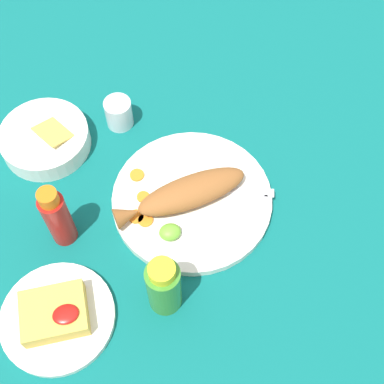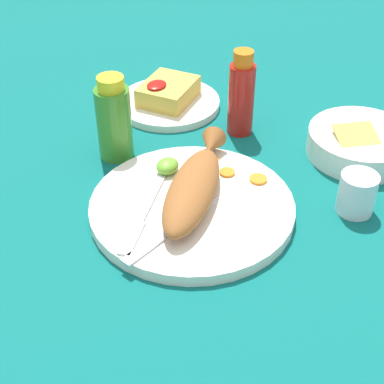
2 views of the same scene
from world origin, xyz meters
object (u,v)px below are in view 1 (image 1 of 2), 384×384
fork_near (232,191)px  guacamole_bowl (45,138)px  fork_far (231,213)px  hot_sauce_bottle_red (57,217)px  main_plate (192,200)px  side_plate_fries (58,318)px  salt_cup (119,114)px  hot_sauce_bottle_green (164,286)px  fried_fish (185,194)px

fork_near → guacamole_bowl: guacamole_bowl is taller
fork_far → hot_sauce_bottle_red: size_ratio=1.20×
fork_far → guacamole_bowl: size_ratio=1.04×
main_plate → guacamole_bowl: (-0.26, 0.19, 0.02)m
fork_far → side_plate_fries: (-0.33, -0.12, -0.01)m
salt_cup → main_plate: bearing=-64.3°
fork_far → hot_sauce_bottle_red: (-0.31, 0.03, 0.05)m
fork_near → fork_far: bearing=-91.3°
main_plate → hot_sauce_bottle_green: hot_sauce_bottle_green is taller
fork_near → hot_sauce_bottle_green: (-0.16, -0.18, 0.05)m
fork_near → fork_far: same height
main_plate → hot_sauce_bottle_green: bearing=-115.8°
fried_fish → hot_sauce_bottle_red: size_ratio=1.70×
fork_near → guacamole_bowl: (-0.34, 0.20, 0.00)m
fork_far → side_plate_fries: 0.36m
hot_sauce_bottle_green → guacamole_bowl: hot_sauce_bottle_green is taller
fried_fish → side_plate_fries: 0.31m
main_plate → side_plate_fries: main_plate is taller
hot_sauce_bottle_green → fork_near: bearing=46.9°
hot_sauce_bottle_green → salt_cup: 0.40m
fork_near → salt_cup: 0.29m
fork_near → hot_sauce_bottle_green: size_ratio=1.25×
fried_fish → side_plate_fries: (-0.26, -0.17, -0.03)m
hot_sauce_bottle_green → side_plate_fries: (-0.19, 0.01, -0.06)m
fork_near → hot_sauce_bottle_green: 0.25m
hot_sauce_bottle_red → fork_far: bearing=-6.0°
fried_fish → guacamole_bowl: 0.31m
fried_fish → fork_far: (0.08, -0.05, -0.02)m
side_plate_fries → hot_sauce_bottle_green: bearing=-2.0°
side_plate_fries → fork_near: bearing=25.9°
fried_fish → fork_far: bearing=-42.2°
hot_sauce_bottle_red → hot_sauce_bottle_green: hot_sauce_bottle_red is taller
fork_near → fork_far: size_ratio=0.98×
fork_near → hot_sauce_bottle_green: bearing=-116.7°
fried_fish → side_plate_fries: size_ratio=1.34×
fried_fish → hot_sauce_bottle_red: hot_sauce_bottle_red is taller
main_plate → salt_cup: bearing=115.7°
fork_near → guacamole_bowl: size_ratio=1.02×
salt_cup → side_plate_fries: 0.43m
hot_sauce_bottle_red → side_plate_fries: (-0.03, -0.16, -0.06)m
fork_near → salt_cup: salt_cup is taller
fork_near → hot_sauce_bottle_green: hot_sauce_bottle_green is taller
side_plate_fries → guacamole_bowl: guacamole_bowl is taller
fried_fish → guacamole_bowl: bearing=131.2°
hot_sauce_bottle_green → hot_sauce_bottle_red: bearing=134.1°
fork_far → guacamole_bowl: (-0.32, 0.24, 0.00)m
hot_sauce_bottle_green → salt_cup: hot_sauce_bottle_green is taller
fried_fish → hot_sauce_bottle_red: bearing=173.5°
fried_fish → side_plate_fries: fried_fish is taller
main_plate → side_plate_fries: size_ratio=1.56×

